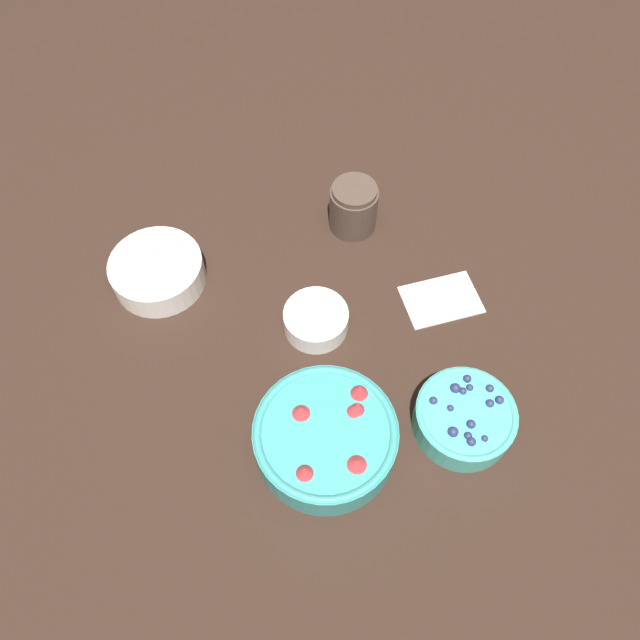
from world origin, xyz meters
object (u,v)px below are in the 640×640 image
object	(u,v)px
bowl_blueberries	(465,417)
bowl_cream	(317,318)
bowl_strawberries	(326,436)
bowl_bananas	(157,269)
jar_chocolate	(353,208)

from	to	relation	value
bowl_blueberries	bowl_cream	bearing A→B (deg)	123.92
bowl_cream	bowl_strawberries	bearing A→B (deg)	-103.95
bowl_blueberries	bowl_bananas	world-z (taller)	bowl_blueberries
bowl_blueberries	jar_chocolate	xyz separation A→B (m)	(-0.03, 0.43, 0.01)
bowl_strawberries	bowl_blueberries	bearing A→B (deg)	-8.41
bowl_strawberries	bowl_bananas	distance (m)	0.42
jar_chocolate	bowl_blueberries	bearing A→B (deg)	-86.01
bowl_bananas	jar_chocolate	xyz separation A→B (m)	(0.37, 0.02, 0.01)
bowl_strawberries	bowl_blueberries	size ratio (longest dim) A/B	1.40
bowl_cream	jar_chocolate	world-z (taller)	jar_chocolate
jar_chocolate	bowl_strawberries	bearing A→B (deg)	-114.26
bowl_strawberries	bowl_blueberries	world-z (taller)	bowl_strawberries
jar_chocolate	bowl_bananas	bearing A→B (deg)	-176.93
bowl_cream	bowl_bananas	bearing A→B (deg)	143.68
bowl_blueberries	bowl_strawberries	bearing A→B (deg)	171.59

